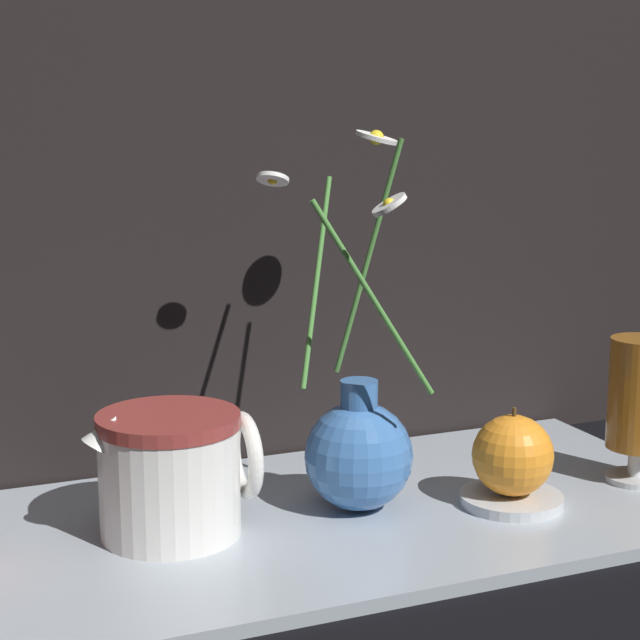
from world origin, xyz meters
The scene contains 7 objects.
ground_plane centered at (0.00, 0.00, 0.00)m, with size 6.00×6.00×0.00m, color black.
shelf centered at (0.00, 0.00, 0.01)m, with size 0.80×0.36×0.01m.
vase_with_flowers centered at (0.06, 0.00, 0.07)m, with size 0.15×0.20×0.35m.
ceramic_pitcher centered at (-0.12, 0.01, 0.07)m, with size 0.15×0.13×0.12m.
tea_glass centered at (0.35, -0.04, 0.10)m, with size 0.06×0.06×0.15m.
saucer_plate centered at (0.19, -0.05, 0.02)m, with size 0.10×0.10×0.01m.
orange_fruit centered at (0.19, -0.05, 0.06)m, with size 0.08×0.08×0.09m.
Camera 1 is at (-0.34, -0.87, 0.38)m, focal length 60.00 mm.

